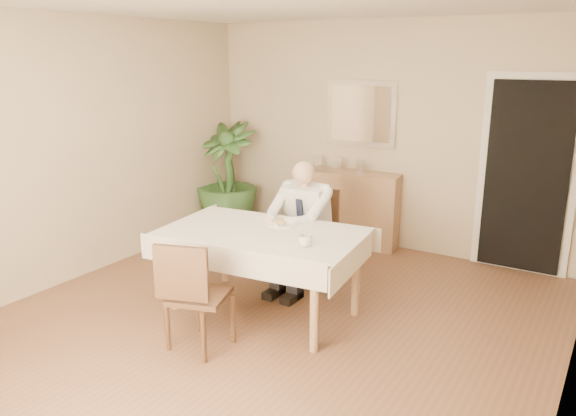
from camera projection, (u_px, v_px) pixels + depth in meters
The scene contains 17 objects.
room at pixel (265, 175), 4.40m from camera, with size 5.00×5.02×2.60m.
doorway at pixel (526, 178), 5.71m from camera, with size 0.96×0.07×2.10m.
mirror at pixel (361, 113), 6.51m from camera, with size 0.86×0.04×0.76m.
dining_table at pixel (263, 240), 4.83m from camera, with size 1.82×1.20×0.75m.
chair_far at pixel (313, 229), 5.59m from camera, with size 0.45×0.45×0.93m.
chair_near at pixel (192, 291), 4.22m from camera, with size 0.53×0.54×0.88m.
seated_man at pixel (298, 221), 5.31m from camera, with size 0.48×0.72×1.24m.
plate at pixel (282, 224), 4.97m from camera, with size 0.26×0.26×0.02m, color white.
food at pixel (282, 222), 4.97m from camera, with size 0.14×0.14×0.06m, color olive.
knife at pixel (282, 225), 4.90m from camera, with size 0.01×0.01×0.13m, color silver.
fork at pixel (275, 223), 4.94m from camera, with size 0.01×0.01×0.13m, color silver.
coffee_mug at pixel (305, 241), 4.42m from camera, with size 0.11×0.11×0.09m, color white.
sideboard at pixel (352, 208), 6.69m from camera, with size 1.11×0.38×0.88m, color #A37B54.
photo_frame_left at pixel (319, 161), 6.86m from camera, with size 0.10×0.02×0.14m, color silver.
photo_frame_center at pixel (338, 163), 6.70m from camera, with size 0.10×0.02×0.14m, color silver.
photo_frame_right at pixel (360, 166), 6.56m from camera, with size 0.10×0.02×0.14m, color silver.
potted_palm at pixel (227, 177), 7.19m from camera, with size 0.78×0.78×1.39m, color #2B4F20.
Camera 1 is at (2.42, -3.57, 2.22)m, focal length 35.00 mm.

